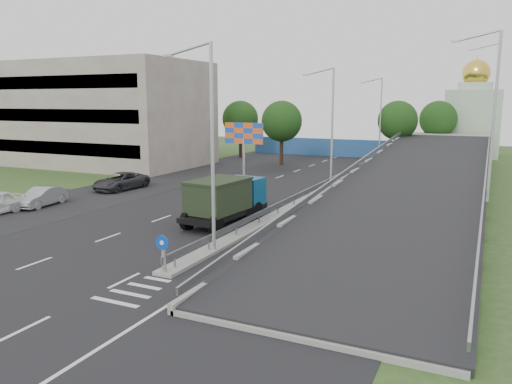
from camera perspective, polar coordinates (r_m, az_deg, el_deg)
The scene contains 21 objects.
ground at distance 20.74m, azimuth -14.00°, elevation -11.22°, with size 160.00×160.00×0.00m, color #2D4C1E.
road_surface at distance 38.82m, azimuth 1.27°, elevation -0.83°, with size 26.00×90.00×0.04m, color black.
parking_strip at distance 45.57m, azimuth -13.85°, elevation 0.54°, with size 8.00×90.00×0.05m, color black.
median at distance 41.43m, azimuth 7.32°, elevation -0.06°, with size 1.00×44.00×0.20m, color gray.
overpass_ramp at distance 39.56m, azimuth 17.77°, elevation 1.47°, with size 10.00×50.00×3.50m.
median_guardrail at distance 41.32m, azimuth 7.34°, elevation 0.83°, with size 0.09×44.00×0.71m.
sign_bollard at distance 22.02m, azimuth -10.54°, elevation -6.95°, with size 0.64×0.23×1.67m.
lamp_post_near at distance 24.25m, azimuth -5.41°, elevation 6.26°, with size 2.74×0.18×10.08m.
lamp_post_mid at distance 42.68m, azimuth 8.47°, elevation 7.93°, with size 2.74×0.18×10.08m.
lamp_post_far at distance 62.08m, azimuth 13.88°, elevation 8.46°, with size 2.74×0.18×10.08m.
beige_building at distance 63.19m, azimuth -17.20°, elevation 8.51°, with size 24.00×14.00×12.00m, color gray.
blue_wall at distance 69.10m, azimuth 11.36°, elevation 4.89°, with size 30.00×0.50×2.40m, color #275191.
church at distance 74.90m, azimuth 23.53°, elevation 7.80°, with size 7.00×7.00×13.80m.
billboard at distance 48.00m, azimuth -1.40°, elevation 6.36°, with size 4.00×0.24×5.50m.
tree_left_mid at distance 59.28m, azimuth 2.96°, elevation 8.06°, with size 4.80×4.80×7.60m.
tree_median_far at distance 63.73m, azimuth 15.89°, elevation 7.84°, with size 4.80×4.80×7.60m.
tree_left_far at distance 67.15m, azimuth -1.80°, elevation 8.34°, with size 4.80×4.80×7.60m.
tree_ramp_far at distance 70.16m, azimuth 20.10°, elevation 7.81°, with size 4.80×4.80×7.60m.
dump_truck at distance 30.95m, azimuth -3.47°, elevation -0.71°, with size 3.00×6.72×2.88m.
parked_car_b at distance 39.28m, azimuth -23.28°, elevation -0.50°, with size 1.48×4.24×1.40m, color #9A9B9F.
parked_car_c at distance 44.40m, azimuth -15.18°, elevation 1.19°, with size 2.44×5.30×1.47m, color #2F2F34.
Camera 1 is at (12.40, -14.83, 7.51)m, focal length 35.00 mm.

